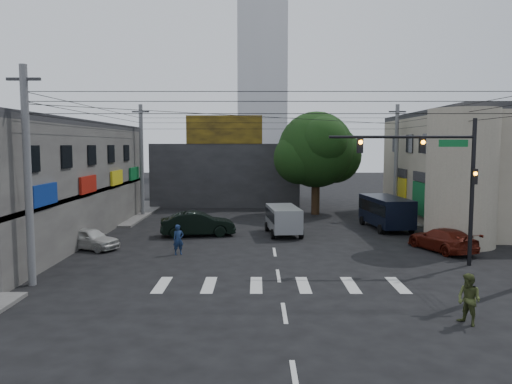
{
  "coord_description": "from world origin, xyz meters",
  "views": [
    {
      "loc": [
        -0.96,
        -25.15,
        5.95
      ],
      "look_at": [
        -1.03,
        4.0,
        3.16
      ],
      "focal_mm": 35.0,
      "sensor_mm": 36.0,
      "label": 1
    }
  ],
  "objects_px": {
    "navy_van": "(386,213)",
    "maroon_sedan": "(442,240)",
    "traffic_gantry": "(439,167)",
    "pedestrian_olive": "(469,300)",
    "traffic_officer": "(178,240)",
    "utility_pole_far_right": "(396,161)",
    "street_tree": "(316,150)",
    "white_compact": "(89,239)",
    "dark_sedan": "(198,224)",
    "utility_pole_far_left": "(142,161)",
    "silver_minivan": "(283,221)",
    "utility_pole_near_left": "(28,177)"
  },
  "relations": [
    {
      "from": "traffic_gantry",
      "to": "white_compact",
      "type": "height_order",
      "value": "traffic_gantry"
    },
    {
      "from": "utility_pole_far_left",
      "to": "navy_van",
      "type": "xyz_separation_m",
      "value": [
        18.6,
        -6.36,
        -3.47
      ]
    },
    {
      "from": "utility_pole_far_left",
      "to": "white_compact",
      "type": "bearing_deg",
      "value": -90.0
    },
    {
      "from": "silver_minivan",
      "to": "street_tree",
      "type": "bearing_deg",
      "value": -24.92
    },
    {
      "from": "street_tree",
      "to": "traffic_officer",
      "type": "height_order",
      "value": "street_tree"
    },
    {
      "from": "street_tree",
      "to": "utility_pole_near_left",
      "type": "bearing_deg",
      "value": -124.0
    },
    {
      "from": "traffic_gantry",
      "to": "dark_sedan",
      "type": "relative_size",
      "value": 1.44
    },
    {
      "from": "white_compact",
      "to": "utility_pole_far_right",
      "type": "bearing_deg",
      "value": -33.17
    },
    {
      "from": "street_tree",
      "to": "traffic_gantry",
      "type": "xyz_separation_m",
      "value": [
        3.82,
        -18.0,
        -0.64
      ]
    },
    {
      "from": "navy_van",
      "to": "traffic_officer",
      "type": "distance_m",
      "value": 15.66
    },
    {
      "from": "utility_pole_far_left",
      "to": "white_compact",
      "type": "relative_size",
      "value": 2.38
    },
    {
      "from": "maroon_sedan",
      "to": "traffic_gantry",
      "type": "bearing_deg",
      "value": 45.78
    },
    {
      "from": "navy_van",
      "to": "utility_pole_far_left",
      "type": "bearing_deg",
      "value": 64.95
    },
    {
      "from": "traffic_gantry",
      "to": "maroon_sedan",
      "type": "xyz_separation_m",
      "value": [
        1.54,
        3.31,
        -4.18
      ]
    },
    {
      "from": "utility_pole_far_left",
      "to": "utility_pole_far_right",
      "type": "xyz_separation_m",
      "value": [
        21.0,
        0.0,
        0.0
      ]
    },
    {
      "from": "white_compact",
      "to": "traffic_officer",
      "type": "xyz_separation_m",
      "value": [
        5.28,
        -1.36,
        0.2
      ]
    },
    {
      "from": "pedestrian_olive",
      "to": "white_compact",
      "type": "bearing_deg",
      "value": -155.65
    },
    {
      "from": "traffic_gantry",
      "to": "pedestrian_olive",
      "type": "bearing_deg",
      "value": -102.54
    },
    {
      "from": "dark_sedan",
      "to": "white_compact",
      "type": "xyz_separation_m",
      "value": [
        -5.67,
        -4.15,
        -0.18
      ]
    },
    {
      "from": "dark_sedan",
      "to": "pedestrian_olive",
      "type": "height_order",
      "value": "pedestrian_olive"
    },
    {
      "from": "traffic_gantry",
      "to": "utility_pole_far_right",
      "type": "distance_m",
      "value": 17.21
    },
    {
      "from": "utility_pole_near_left",
      "to": "white_compact",
      "type": "distance_m",
      "value": 8.29
    },
    {
      "from": "silver_minivan",
      "to": "navy_van",
      "type": "xyz_separation_m",
      "value": [
        7.34,
        2.29,
        0.2
      ]
    },
    {
      "from": "utility_pole_far_right",
      "to": "white_compact",
      "type": "height_order",
      "value": "utility_pole_far_right"
    },
    {
      "from": "utility_pole_far_left",
      "to": "silver_minivan",
      "type": "distance_m",
      "value": 14.67
    },
    {
      "from": "navy_van",
      "to": "maroon_sedan",
      "type": "bearing_deg",
      "value": -176.4
    },
    {
      "from": "utility_pole_near_left",
      "to": "maroon_sedan",
      "type": "height_order",
      "value": "utility_pole_near_left"
    },
    {
      "from": "street_tree",
      "to": "dark_sedan",
      "type": "distance_m",
      "value": 14.19
    },
    {
      "from": "navy_van",
      "to": "street_tree",
      "type": "bearing_deg",
      "value": 22.95
    },
    {
      "from": "dark_sedan",
      "to": "silver_minivan",
      "type": "xyz_separation_m",
      "value": [
        5.59,
        0.42,
        0.14
      ]
    },
    {
      "from": "traffic_gantry",
      "to": "pedestrian_olive",
      "type": "height_order",
      "value": "traffic_gantry"
    },
    {
      "from": "traffic_gantry",
      "to": "utility_pole_far_left",
      "type": "height_order",
      "value": "utility_pole_far_left"
    },
    {
      "from": "dark_sedan",
      "to": "navy_van",
      "type": "bearing_deg",
      "value": -88.2
    },
    {
      "from": "white_compact",
      "to": "navy_van",
      "type": "distance_m",
      "value": 19.83
    },
    {
      "from": "utility_pole_far_right",
      "to": "silver_minivan",
      "type": "bearing_deg",
      "value": -138.37
    },
    {
      "from": "navy_van",
      "to": "utility_pole_near_left",
      "type": "bearing_deg",
      "value": 121.07
    },
    {
      "from": "utility_pole_far_right",
      "to": "white_compact",
      "type": "bearing_deg",
      "value": -147.79
    },
    {
      "from": "white_compact",
      "to": "traffic_officer",
      "type": "bearing_deg",
      "value": -79.84
    },
    {
      "from": "traffic_gantry",
      "to": "utility_pole_far_left",
      "type": "xyz_separation_m",
      "value": [
        -18.32,
        17.0,
        -0.23
      ]
    },
    {
      "from": "utility_pole_far_left",
      "to": "navy_van",
      "type": "bearing_deg",
      "value": -18.89
    },
    {
      "from": "silver_minivan",
      "to": "pedestrian_olive",
      "type": "relative_size",
      "value": 2.62
    },
    {
      "from": "silver_minivan",
      "to": "traffic_officer",
      "type": "relative_size",
      "value": 2.75
    },
    {
      "from": "silver_minivan",
      "to": "maroon_sedan",
      "type": "bearing_deg",
      "value": -126.79
    },
    {
      "from": "utility_pole_far_right",
      "to": "maroon_sedan",
      "type": "distance_m",
      "value": 14.3
    },
    {
      "from": "utility_pole_far_right",
      "to": "maroon_sedan",
      "type": "bearing_deg",
      "value": -94.74
    },
    {
      "from": "pedestrian_olive",
      "to": "street_tree",
      "type": "bearing_deg",
      "value": 154.56
    },
    {
      "from": "utility_pole_far_left",
      "to": "dark_sedan",
      "type": "relative_size",
      "value": 1.84
    },
    {
      "from": "dark_sedan",
      "to": "navy_van",
      "type": "xyz_separation_m",
      "value": [
        12.93,
        2.71,
        0.34
      ]
    },
    {
      "from": "utility_pole_far_right",
      "to": "pedestrian_olive",
      "type": "xyz_separation_m",
      "value": [
        -4.49,
        -25.15,
        -3.74
      ]
    },
    {
      "from": "silver_minivan",
      "to": "utility_pole_near_left",
      "type": "bearing_deg",
      "value": 130.05
    }
  ]
}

